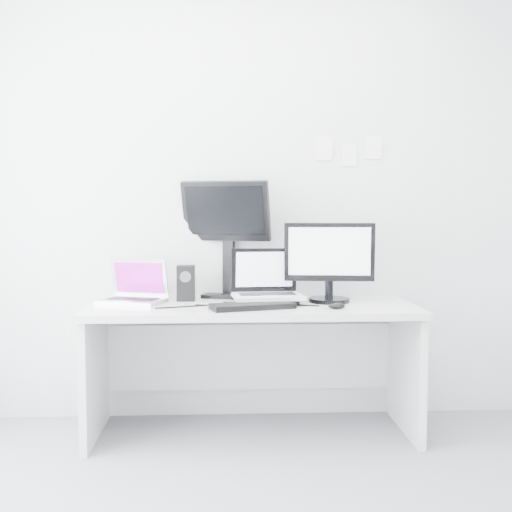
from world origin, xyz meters
name	(u,v)px	position (x,y,z in m)	size (l,w,h in m)	color
back_wall	(250,194)	(0.00, 1.60, 1.35)	(3.60, 3.60, 0.00)	silver
desk	(252,369)	(0.00, 1.25, 0.36)	(1.80, 0.70, 0.73)	silver
macbook	(132,280)	(-0.67, 1.33, 0.86)	(0.34, 0.26, 0.26)	silver
speaker	(186,283)	(-0.38, 1.42, 0.83)	(0.10, 0.10, 0.20)	black
dell_laptop	(268,276)	(0.09, 1.26, 0.89)	(0.38, 0.29, 0.32)	silver
rear_monitor	(227,238)	(-0.14, 1.55, 1.09)	(0.53, 0.19, 0.71)	black
samsung_monitor	(329,261)	(0.44, 1.32, 0.96)	(0.51, 0.23, 0.47)	black
keyboard	(252,306)	(-0.01, 1.09, 0.74)	(0.44, 0.16, 0.03)	black
mouse	(337,306)	(0.44, 1.06, 0.75)	(0.10, 0.06, 0.03)	black
wall_note_0	(324,149)	(0.45, 1.59, 1.62)	(0.10, 0.00, 0.14)	white
wall_note_1	(349,155)	(0.60, 1.59, 1.58)	(0.09, 0.00, 0.13)	white
wall_note_2	(374,147)	(0.75, 1.59, 1.63)	(0.10, 0.00, 0.14)	white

